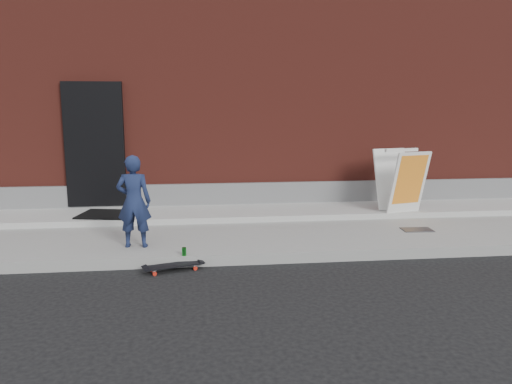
{
  "coord_description": "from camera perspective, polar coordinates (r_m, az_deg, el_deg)",
  "views": [
    {
      "loc": [
        -0.74,
        -6.36,
        2.11
      ],
      "look_at": [
        0.09,
        0.8,
        0.85
      ],
      "focal_mm": 35.0,
      "sensor_mm": 36.0,
      "label": 1
    }
  ],
  "objects": [
    {
      "name": "doormat",
      "position": [
        8.93,
        -16.56,
        -2.45
      ],
      "size": [
        1.06,
        0.92,
        0.03
      ],
      "primitive_type": "cube",
      "rotation": [
        0.0,
        0.0,
        -0.2
      ],
      "color": "black",
      "rests_on": "apron"
    },
    {
      "name": "child",
      "position": [
        7.1,
        -13.78,
        -1.05
      ],
      "size": [
        0.49,
        0.34,
        1.29
      ],
      "primitive_type": "imported",
      "rotation": [
        0.0,
        0.0,
        3.08
      ],
      "color": "#172142",
      "rests_on": "sidewalk"
    },
    {
      "name": "soda_can",
      "position": [
        6.69,
        -8.22,
        -6.75
      ],
      "size": [
        0.07,
        0.07,
        0.11
      ],
      "primitive_type": "cylinder",
      "rotation": [
        0.0,
        0.0,
        0.31
      ],
      "color": "#198123",
      "rests_on": "sidewalk"
    },
    {
      "name": "skateboard",
      "position": [
        6.58,
        -9.41,
        -8.31
      ],
      "size": [
        0.79,
        0.41,
        0.09
      ],
      "color": "red",
      "rests_on": "ground"
    },
    {
      "name": "building",
      "position": [
        13.38,
        -3.55,
        11.55
      ],
      "size": [
        20.0,
        8.1,
        5.0
      ],
      "color": "maroon",
      "rests_on": "ground"
    },
    {
      "name": "ground",
      "position": [
        6.75,
        0.01,
        -8.33
      ],
      "size": [
        80.0,
        80.0,
        0.0
      ],
      "primitive_type": "plane",
      "color": "black",
      "rests_on": "ground"
    },
    {
      "name": "sidewalk",
      "position": [
        8.16,
        -1.22,
        -4.55
      ],
      "size": [
        20.0,
        3.0,
        0.15
      ],
      "primitive_type": "cube",
      "color": "gray",
      "rests_on": "ground"
    },
    {
      "name": "utility_plate",
      "position": [
        8.35,
        17.94,
        -4.12
      ],
      "size": [
        0.48,
        0.32,
        0.01
      ],
      "primitive_type": "cube",
      "rotation": [
        0.0,
        0.0,
        -0.05
      ],
      "color": "#4A4B4F",
      "rests_on": "sidewalk"
    },
    {
      "name": "apron",
      "position": [
        9.0,
        -1.77,
        -2.35
      ],
      "size": [
        20.0,
        1.2,
        0.1
      ],
      "primitive_type": "cube",
      "color": "#989792",
      "rests_on": "sidewalk"
    },
    {
      "name": "pizza_sign",
      "position": [
        9.16,
        16.24,
        1.32
      ],
      "size": [
        0.84,
        0.93,
        1.11
      ],
      "color": "silver",
      "rests_on": "apron"
    }
  ]
}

